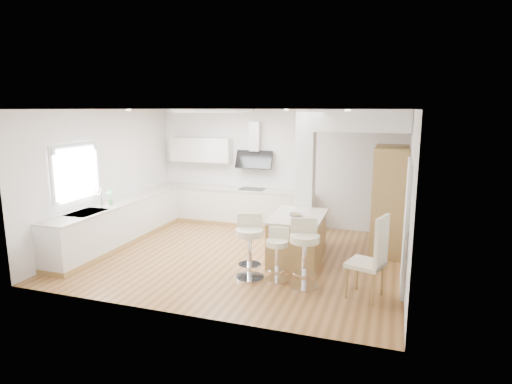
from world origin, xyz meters
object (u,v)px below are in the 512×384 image
at_px(bar_stool_a, 250,243).
at_px(bar_stool_c, 304,250).
at_px(dining_chair, 373,255).
at_px(peninsula, 297,237).
at_px(bar_stool_b, 277,252).

bearing_deg(bar_stool_a, bar_stool_c, -20.01).
distance_m(bar_stool_a, dining_chair, 2.01).
relative_size(peninsula, bar_stool_b, 1.66).
distance_m(bar_stool_a, bar_stool_b, 0.48).
height_order(bar_stool_b, dining_chair, dining_chair).
bearing_deg(peninsula, bar_stool_b, -96.95).
bearing_deg(dining_chair, bar_stool_b, -172.15).
distance_m(peninsula, bar_stool_a, 1.24).
relative_size(bar_stool_a, bar_stool_b, 1.24).
xyz_separation_m(bar_stool_a, bar_stool_b, (0.46, 0.06, -0.12)).
xyz_separation_m(peninsula, bar_stool_c, (0.37, -1.15, 0.17)).
height_order(bar_stool_a, bar_stool_c, bar_stool_c).
bearing_deg(peninsula, bar_stool_a, -118.58).
height_order(bar_stool_a, dining_chair, dining_chair).
distance_m(peninsula, bar_stool_c, 1.22).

